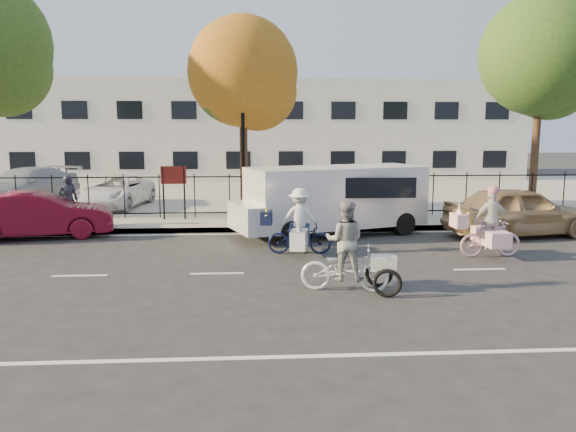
{
  "coord_description": "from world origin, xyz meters",
  "views": [
    {
      "loc": [
        0.82,
        -12.22,
        3.21
      ],
      "look_at": [
        1.66,
        1.2,
        1.1
      ],
      "focal_mm": 35.0,
      "sensor_mm": 36.0,
      "label": 1
    }
  ],
  "objects": [
    {
      "name": "lot_car_a",
      "position": [
        -8.4,
        10.96,
        0.89
      ],
      "size": [
        3.76,
        5.47,
        1.47
      ],
      "primitive_type": "imported",
      "rotation": [
        0.0,
        0.0,
        -0.37
      ],
      "color": "#A8ABB0",
      "rests_on": "parking_lot"
    },
    {
      "name": "lot_car_d",
      "position": [
        4.14,
        10.32,
        0.84
      ],
      "size": [
        2.38,
        4.26,
        1.37
      ],
      "primitive_type": "imported",
      "rotation": [
        0.0,
        0.0,
        -0.2
      ],
      "color": "#9D9FA4",
      "rests_on": "parking_lot"
    },
    {
      "name": "parking_lot",
      "position": [
        0.0,
        15.0,
        0.07
      ],
      "size": [
        60.0,
        15.6,
        0.15
      ],
      "primitive_type": "cube",
      "color": "#A8A399",
      "rests_on": "ground"
    },
    {
      "name": "pedestrian",
      "position": [
        -4.99,
        5.7,
        0.96
      ],
      "size": [
        0.69,
        0.57,
        1.62
      ],
      "primitive_type": "imported",
      "rotation": [
        0.0,
        0.0,
        3.49
      ],
      "color": "black",
      "rests_on": "sidewalk"
    },
    {
      "name": "curb",
      "position": [
        0.0,
        5.05,
        0.07
      ],
      "size": [
        60.0,
        0.1,
        0.15
      ],
      "primitive_type": "cube",
      "color": "#A8A399",
      "rests_on": "ground"
    },
    {
      "name": "tree_mid",
      "position": [
        0.64,
        8.07,
        4.98
      ],
      "size": [
        3.88,
        3.88,
        7.11
      ],
      "color": "#442D1D",
      "rests_on": "ground"
    },
    {
      "name": "ground",
      "position": [
        0.0,
        0.0,
        0.0
      ],
      "size": [
        120.0,
        120.0,
        0.0
      ],
      "primitive_type": "plane",
      "color": "#333334"
    },
    {
      "name": "white_van",
      "position": [
        3.22,
        4.5,
        1.14
      ],
      "size": [
        6.27,
        3.6,
        2.06
      ],
      "rotation": [
        0.0,
        0.0,
        0.33
      ],
      "color": "white",
      "rests_on": "ground"
    },
    {
      "name": "lamppost",
      "position": [
        0.5,
        6.8,
        3.11
      ],
      "size": [
        0.36,
        0.36,
        4.33
      ],
      "color": "black",
      "rests_on": "sidewalk"
    },
    {
      "name": "lot_car_b",
      "position": [
        -4.55,
        9.91,
        0.76
      ],
      "size": [
        2.61,
        4.65,
        1.23
      ],
      "primitive_type": "imported",
      "rotation": [
        0.0,
        0.0,
        -0.13
      ],
      "color": "white",
      "rests_on": "parking_lot"
    },
    {
      "name": "street_sign",
      "position": [
        -1.85,
        6.8,
        1.42
      ],
      "size": [
        0.85,
        0.06,
        1.8
      ],
      "color": "black",
      "rests_on": "sidewalk"
    },
    {
      "name": "zebra_trike",
      "position": [
        2.62,
        -1.48,
        0.7
      ],
      "size": [
        2.13,
        1.09,
        1.82
      ],
      "rotation": [
        0.0,
        0.0,
        1.37
      ],
      "color": "white",
      "rests_on": "ground"
    },
    {
      "name": "tree_east",
      "position": [
        11.27,
        7.85,
        5.6
      ],
      "size": [
        4.36,
        4.36,
        8.0
      ],
      "color": "#442D1D",
      "rests_on": "ground"
    },
    {
      "name": "sidewalk",
      "position": [
        0.0,
        6.1,
        0.07
      ],
      "size": [
        60.0,
        2.2,
        0.15
      ],
      "primitive_type": "cube",
      "color": "#A8A399",
      "rests_on": "ground"
    },
    {
      "name": "red_sedan",
      "position": [
        -5.48,
        4.5,
        0.68
      ],
      "size": [
        4.38,
        2.36,
        1.37
      ],
      "primitive_type": "imported",
      "rotation": [
        0.0,
        0.0,
        1.8
      ],
      "color": "#5D0A1C",
      "rests_on": "ground"
    },
    {
      "name": "unicorn_bike",
      "position": [
        6.72,
        1.23,
        0.67
      ],
      "size": [
        1.8,
        1.25,
        1.81
      ],
      "rotation": [
        0.0,
        0.0,
        1.61
      ],
      "color": "#DCA8BC",
      "rests_on": "ground"
    },
    {
      "name": "road_markings",
      "position": [
        0.0,
        0.0,
        0.01
      ],
      "size": [
        60.0,
        9.52,
        0.01
      ],
      "primitive_type": null,
      "color": "silver",
      "rests_on": "ground"
    },
    {
      "name": "iron_fence",
      "position": [
        0.0,
        7.2,
        0.9
      ],
      "size": [
        58.0,
        0.06,
        1.5
      ],
      "primitive_type": null,
      "color": "black",
      "rests_on": "sidewalk"
    },
    {
      "name": "building",
      "position": [
        0.0,
        25.0,
        3.0
      ],
      "size": [
        34.0,
        10.0,
        6.0
      ],
      "primitive_type": "cube",
      "color": "silver",
      "rests_on": "ground"
    },
    {
      "name": "gold_sedan",
      "position": [
        8.73,
        3.86,
        0.76
      ],
      "size": [
        4.68,
        2.53,
        1.51
      ],
      "primitive_type": "imported",
      "rotation": [
        0.0,
        0.0,
        1.74
      ],
      "color": "tan",
      "rests_on": "ground"
    },
    {
      "name": "bull_bike",
      "position": [
        1.97,
        1.9,
        0.68
      ],
      "size": [
        1.85,
        1.27,
        1.7
      ],
      "rotation": [
        0.0,
        0.0,
        1.47
      ],
      "color": "#101635",
      "rests_on": "ground"
    }
  ]
}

